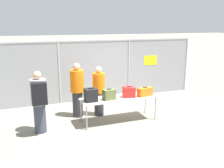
{
  "coord_description": "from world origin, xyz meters",
  "views": [
    {
      "loc": [
        -2.82,
        -6.94,
        2.97
      ],
      "look_at": [
        -0.0,
        0.46,
        1.05
      ],
      "focal_mm": 40.0,
      "sensor_mm": 36.0,
      "label": 1
    }
  ],
  "objects_px": {
    "suitcase_olive": "(109,94)",
    "traveler_hooded": "(39,100)",
    "suitcase_orange": "(145,92)",
    "utility_trailer": "(124,76)",
    "security_worker_far": "(77,89)",
    "suitcase_black": "(91,95)",
    "inspection_table": "(119,99)",
    "suitcase_red": "(129,92)",
    "security_worker_near": "(99,91)"
  },
  "relations": [
    {
      "from": "suitcase_olive",
      "to": "traveler_hooded",
      "type": "bearing_deg",
      "value": 179.48
    },
    {
      "from": "suitcase_orange",
      "to": "utility_trailer",
      "type": "height_order",
      "value": "suitcase_orange"
    },
    {
      "from": "suitcase_orange",
      "to": "security_worker_far",
      "type": "xyz_separation_m",
      "value": [
        -1.95,
        0.95,
        0.03
      ]
    },
    {
      "from": "suitcase_black",
      "to": "traveler_hooded",
      "type": "relative_size",
      "value": 0.23
    },
    {
      "from": "security_worker_far",
      "to": "utility_trailer",
      "type": "distance_m",
      "value": 4.71
    },
    {
      "from": "inspection_table",
      "to": "suitcase_red",
      "type": "bearing_deg",
      "value": -5.94
    },
    {
      "from": "traveler_hooded",
      "to": "utility_trailer",
      "type": "bearing_deg",
      "value": 29.62
    },
    {
      "from": "suitcase_black",
      "to": "suitcase_orange",
      "type": "height_order",
      "value": "suitcase_black"
    },
    {
      "from": "traveler_hooded",
      "to": "security_worker_near",
      "type": "relative_size",
      "value": 1.07
    },
    {
      "from": "suitcase_red",
      "to": "traveler_hooded",
      "type": "distance_m",
      "value": 2.69
    },
    {
      "from": "suitcase_orange",
      "to": "security_worker_near",
      "type": "height_order",
      "value": "security_worker_near"
    },
    {
      "from": "suitcase_red",
      "to": "suitcase_orange",
      "type": "relative_size",
      "value": 0.79
    },
    {
      "from": "utility_trailer",
      "to": "suitcase_orange",
      "type": "bearing_deg",
      "value": -105.02
    },
    {
      "from": "suitcase_red",
      "to": "utility_trailer",
      "type": "distance_m",
      "value": 4.7
    },
    {
      "from": "inspection_table",
      "to": "traveler_hooded",
      "type": "distance_m",
      "value": 2.37
    },
    {
      "from": "suitcase_olive",
      "to": "security_worker_far",
      "type": "xyz_separation_m",
      "value": [
        -0.76,
        0.91,
        0.0
      ]
    },
    {
      "from": "traveler_hooded",
      "to": "security_worker_far",
      "type": "distance_m",
      "value": 1.55
    },
    {
      "from": "utility_trailer",
      "to": "suitcase_black",
      "type": "bearing_deg",
      "value": -123.92
    },
    {
      "from": "suitcase_orange",
      "to": "suitcase_red",
      "type": "bearing_deg",
      "value": 171.71
    },
    {
      "from": "suitcase_olive",
      "to": "suitcase_orange",
      "type": "xyz_separation_m",
      "value": [
        1.19,
        -0.04,
        -0.03
      ]
    },
    {
      "from": "inspection_table",
      "to": "utility_trailer",
      "type": "height_order",
      "value": "utility_trailer"
    },
    {
      "from": "suitcase_olive",
      "to": "suitcase_red",
      "type": "height_order",
      "value": "suitcase_red"
    },
    {
      "from": "traveler_hooded",
      "to": "utility_trailer",
      "type": "relative_size",
      "value": 0.43
    },
    {
      "from": "inspection_table",
      "to": "suitcase_olive",
      "type": "xyz_separation_m",
      "value": [
        -0.34,
        -0.07,
        0.2
      ]
    },
    {
      "from": "traveler_hooded",
      "to": "suitcase_orange",
      "type": "bearing_deg",
      "value": -16.21
    },
    {
      "from": "security_worker_near",
      "to": "inspection_table",
      "type": "bearing_deg",
      "value": 113.44
    },
    {
      "from": "suitcase_black",
      "to": "suitcase_orange",
      "type": "xyz_separation_m",
      "value": [
        1.75,
        -0.07,
        -0.06
      ]
    },
    {
      "from": "security_worker_near",
      "to": "utility_trailer",
      "type": "relative_size",
      "value": 0.41
    },
    {
      "from": "suitcase_black",
      "to": "security_worker_near",
      "type": "distance_m",
      "value": 0.89
    },
    {
      "from": "suitcase_black",
      "to": "suitcase_red",
      "type": "xyz_separation_m",
      "value": [
        1.23,
        0.01,
        -0.03
      ]
    },
    {
      "from": "suitcase_black",
      "to": "suitcase_red",
      "type": "relative_size",
      "value": 1.0
    },
    {
      "from": "security_worker_far",
      "to": "utility_trailer",
      "type": "xyz_separation_m",
      "value": [
        3.14,
        3.49,
        -0.47
      ]
    },
    {
      "from": "inspection_table",
      "to": "suitcase_olive",
      "type": "height_order",
      "value": "suitcase_olive"
    },
    {
      "from": "traveler_hooded",
      "to": "security_worker_near",
      "type": "xyz_separation_m",
      "value": [
        1.95,
        0.76,
        -0.11
      ]
    },
    {
      "from": "suitcase_olive",
      "to": "security_worker_near",
      "type": "height_order",
      "value": "security_worker_near"
    },
    {
      "from": "suitcase_olive",
      "to": "suitcase_red",
      "type": "xyz_separation_m",
      "value": [
        0.67,
        0.04,
        0.0
      ]
    },
    {
      "from": "suitcase_orange",
      "to": "security_worker_near",
      "type": "xyz_separation_m",
      "value": [
        -1.26,
        0.81,
        -0.04
      ]
    },
    {
      "from": "security_worker_far",
      "to": "utility_trailer",
      "type": "relative_size",
      "value": 0.44
    },
    {
      "from": "suitcase_orange",
      "to": "security_worker_near",
      "type": "distance_m",
      "value": 1.5
    },
    {
      "from": "security_worker_far",
      "to": "utility_trailer",
      "type": "height_order",
      "value": "security_worker_far"
    },
    {
      "from": "inspection_table",
      "to": "suitcase_black",
      "type": "relative_size",
      "value": 5.86
    },
    {
      "from": "suitcase_black",
      "to": "security_worker_far",
      "type": "distance_m",
      "value": 0.9
    },
    {
      "from": "suitcase_olive",
      "to": "security_worker_far",
      "type": "distance_m",
      "value": 1.19
    },
    {
      "from": "suitcase_red",
      "to": "traveler_hooded",
      "type": "bearing_deg",
      "value": -179.54
    },
    {
      "from": "suitcase_red",
      "to": "suitcase_orange",
      "type": "bearing_deg",
      "value": -8.29
    },
    {
      "from": "suitcase_olive",
      "to": "suitcase_red",
      "type": "distance_m",
      "value": 0.67
    },
    {
      "from": "suitcase_olive",
      "to": "utility_trailer",
      "type": "xyz_separation_m",
      "value": [
        2.38,
        4.4,
        -0.47
      ]
    },
    {
      "from": "security_worker_near",
      "to": "traveler_hooded",
      "type": "bearing_deg",
      "value": 14.14
    },
    {
      "from": "suitcase_orange",
      "to": "security_worker_far",
      "type": "bearing_deg",
      "value": 154.08
    },
    {
      "from": "suitcase_olive",
      "to": "security_worker_near",
      "type": "bearing_deg",
      "value": 95.53
    }
  ]
}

